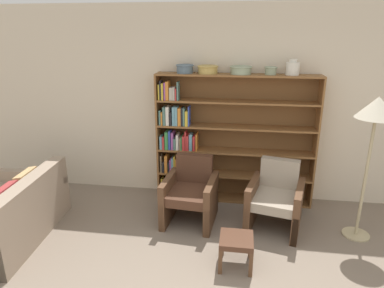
{
  "coord_description": "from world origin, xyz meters",
  "views": [
    {
      "loc": [
        0.15,
        -2.12,
        2.38
      ],
      "look_at": [
        -0.48,
        2.16,
        0.95
      ],
      "focal_mm": 32.0,
      "sensor_mm": 36.0,
      "label": 1
    }
  ],
  "objects_px": {
    "bowl_slate": "(241,70)",
    "bowl_cream": "(271,70)",
    "vase_tall": "(293,68)",
    "footstool": "(236,243)",
    "armchair_cushioned": "(276,199)",
    "bookshelf": "(219,140)",
    "couch": "(8,217)",
    "armchair_leather": "(191,193)",
    "floor_lamp": "(376,115)",
    "bowl_copper": "(185,68)",
    "bowl_sage": "(208,69)"
  },
  "relations": [
    {
      "from": "bowl_slate",
      "to": "vase_tall",
      "type": "bearing_deg",
      "value": 0.0
    },
    {
      "from": "couch",
      "to": "armchair_leather",
      "type": "relative_size",
      "value": 1.92
    },
    {
      "from": "bookshelf",
      "to": "armchair_cushioned",
      "type": "relative_size",
      "value": 2.66
    },
    {
      "from": "bowl_cream",
      "to": "footstool",
      "type": "height_order",
      "value": "bowl_cream"
    },
    {
      "from": "bookshelf",
      "to": "footstool",
      "type": "distance_m",
      "value": 1.7
    },
    {
      "from": "armchair_leather",
      "to": "bowl_copper",
      "type": "bearing_deg",
      "value": -70.19
    },
    {
      "from": "floor_lamp",
      "to": "armchair_leather",
      "type": "bearing_deg",
      "value": 177.81
    },
    {
      "from": "bowl_cream",
      "to": "footstool",
      "type": "relative_size",
      "value": 0.48
    },
    {
      "from": "bowl_sage",
      "to": "footstool",
      "type": "distance_m",
      "value": 2.28
    },
    {
      "from": "bowl_sage",
      "to": "vase_tall",
      "type": "height_order",
      "value": "vase_tall"
    },
    {
      "from": "bookshelf",
      "to": "couch",
      "type": "distance_m",
      "value": 2.85
    },
    {
      "from": "bookshelf",
      "to": "armchair_leather",
      "type": "relative_size",
      "value": 2.66
    },
    {
      "from": "floor_lamp",
      "to": "bowl_cream",
      "type": "bearing_deg",
      "value": 145.86
    },
    {
      "from": "armchair_cushioned",
      "to": "vase_tall",
      "type": "bearing_deg",
      "value": -90.11
    },
    {
      "from": "bookshelf",
      "to": "vase_tall",
      "type": "bearing_deg",
      "value": -1.0
    },
    {
      "from": "couch",
      "to": "armchair_leather",
      "type": "bearing_deg",
      "value": -74.42
    },
    {
      "from": "bowl_sage",
      "to": "floor_lamp",
      "type": "xyz_separation_m",
      "value": [
        1.93,
        -0.75,
        -0.39
      ]
    },
    {
      "from": "armchair_leather",
      "to": "armchair_cushioned",
      "type": "relative_size",
      "value": 1.0
    },
    {
      "from": "bowl_sage",
      "to": "couch",
      "type": "bearing_deg",
      "value": -147.76
    },
    {
      "from": "couch",
      "to": "floor_lamp",
      "type": "distance_m",
      "value": 4.38
    },
    {
      "from": "bookshelf",
      "to": "footstool",
      "type": "xyz_separation_m",
      "value": [
        0.31,
        -1.55,
        -0.62
      ]
    },
    {
      "from": "vase_tall",
      "to": "floor_lamp",
      "type": "distance_m",
      "value": 1.19
    },
    {
      "from": "couch",
      "to": "armchair_leather",
      "type": "height_order",
      "value": "armchair_leather"
    },
    {
      "from": "bookshelf",
      "to": "bowl_copper",
      "type": "relative_size",
      "value": 9.03
    },
    {
      "from": "vase_tall",
      "to": "armchair_leather",
      "type": "height_order",
      "value": "vase_tall"
    },
    {
      "from": "bowl_sage",
      "to": "vase_tall",
      "type": "distance_m",
      "value": 1.1
    },
    {
      "from": "vase_tall",
      "to": "footstool",
      "type": "xyz_separation_m",
      "value": [
        -0.62,
        -1.54,
        -1.65
      ]
    },
    {
      "from": "bowl_slate",
      "to": "bowl_cream",
      "type": "bearing_deg",
      "value": -0.0
    },
    {
      "from": "bookshelf",
      "to": "footstool",
      "type": "bearing_deg",
      "value": -78.57
    },
    {
      "from": "bowl_slate",
      "to": "armchair_cushioned",
      "type": "relative_size",
      "value": 0.36
    },
    {
      "from": "bowl_slate",
      "to": "footstool",
      "type": "height_order",
      "value": "bowl_slate"
    },
    {
      "from": "bowl_slate",
      "to": "bowl_sage",
      "type": "bearing_deg",
      "value": 180.0
    },
    {
      "from": "floor_lamp",
      "to": "bowl_sage",
      "type": "bearing_deg",
      "value": 158.81
    },
    {
      "from": "bowl_copper",
      "to": "armchair_cushioned",
      "type": "relative_size",
      "value": 0.29
    },
    {
      "from": "bowl_cream",
      "to": "floor_lamp",
      "type": "distance_m",
      "value": 1.39
    },
    {
      "from": "armchair_leather",
      "to": "bowl_slate",
      "type": "bearing_deg",
      "value": -125.79
    },
    {
      "from": "bowl_cream",
      "to": "floor_lamp",
      "type": "bearing_deg",
      "value": -34.14
    },
    {
      "from": "bowl_sage",
      "to": "floor_lamp",
      "type": "bearing_deg",
      "value": -21.19
    },
    {
      "from": "bookshelf",
      "to": "bowl_cream",
      "type": "bearing_deg",
      "value": -1.41
    },
    {
      "from": "vase_tall",
      "to": "floor_lamp",
      "type": "height_order",
      "value": "vase_tall"
    },
    {
      "from": "bowl_copper",
      "to": "bowl_slate",
      "type": "height_order",
      "value": "bowl_copper"
    },
    {
      "from": "bowl_cream",
      "to": "floor_lamp",
      "type": "xyz_separation_m",
      "value": [
        1.1,
        -0.75,
        -0.39
      ]
    },
    {
      "from": "bowl_cream",
      "to": "floor_lamp",
      "type": "relative_size",
      "value": 0.1
    },
    {
      "from": "bowl_slate",
      "to": "bowl_cream",
      "type": "distance_m",
      "value": 0.39
    },
    {
      "from": "footstool",
      "to": "armchair_leather",
      "type": "bearing_deg",
      "value": 125.32
    },
    {
      "from": "bookshelf",
      "to": "armchair_cushioned",
      "type": "xyz_separation_m",
      "value": [
        0.78,
        -0.69,
        -0.52
      ]
    },
    {
      "from": "armchair_leather",
      "to": "footstool",
      "type": "height_order",
      "value": "armchair_leather"
    },
    {
      "from": "bookshelf",
      "to": "vase_tall",
      "type": "distance_m",
      "value": 1.39
    },
    {
      "from": "bowl_slate",
      "to": "floor_lamp",
      "type": "relative_size",
      "value": 0.17
    },
    {
      "from": "bowl_cream",
      "to": "armchair_leather",
      "type": "xyz_separation_m",
      "value": [
        -0.96,
        -0.67,
        -1.52
      ]
    }
  ]
}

